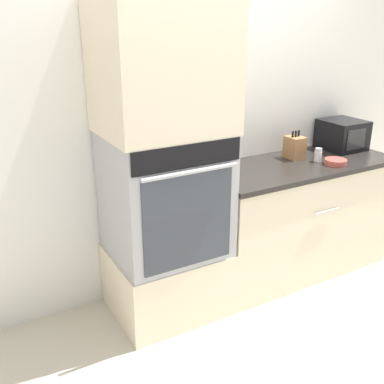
{
  "coord_description": "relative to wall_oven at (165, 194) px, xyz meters",
  "views": [
    {
      "loc": [
        -1.48,
        -2.03,
        1.85
      ],
      "look_at": [
        -0.22,
        0.21,
        0.85
      ],
      "focal_mm": 42.0,
      "sensor_mm": 36.0,
      "label": 1
    }
  ],
  "objects": [
    {
      "name": "ground_plane",
      "position": [
        0.36,
        -0.3,
        -0.83
      ],
      "size": [
        12.0,
        12.0,
        0.0
      ],
      "primitive_type": "plane",
      "color": "beige"
    },
    {
      "name": "wall_back",
      "position": [
        0.36,
        0.33,
        0.42
      ],
      "size": [
        8.0,
        0.05,
        2.5
      ],
      "color": "silver",
      "rests_on": "ground_plane"
    },
    {
      "name": "oven_cabinet_base",
      "position": [
        -0.0,
        0.0,
        -0.61
      ],
      "size": [
        0.72,
        0.6,
        0.44
      ],
      "color": "beige",
      "rests_on": "ground_plane"
    },
    {
      "name": "wall_oven",
      "position": [
        0.0,
        0.0,
        0.0
      ],
      "size": [
        0.69,
        0.64,
        0.78
      ],
      "color": "#9EA0A5",
      "rests_on": "oven_cabinet_base"
    },
    {
      "name": "oven_cabinet_upper",
      "position": [
        -0.0,
        0.0,
        0.79
      ],
      "size": [
        0.72,
        0.6,
        0.79
      ],
      "color": "beige",
      "rests_on": "wall_oven"
    },
    {
      "name": "counter_unit",
      "position": [
        1.09,
        0.0,
        -0.4
      ],
      "size": [
        1.48,
        0.63,
        0.87
      ],
      "color": "beige",
      "rests_on": "ground_plane"
    },
    {
      "name": "microwave",
      "position": [
        1.62,
        0.12,
        0.16
      ],
      "size": [
        0.31,
        0.32,
        0.23
      ],
      "color": "black",
      "rests_on": "counter_unit"
    },
    {
      "name": "knife_block",
      "position": [
        1.12,
        0.11,
        0.12
      ],
      "size": [
        0.12,
        0.14,
        0.21
      ],
      "color": "olive",
      "rests_on": "counter_unit"
    },
    {
      "name": "bowl",
      "position": [
        1.28,
        -0.16,
        0.06
      ],
      "size": [
        0.16,
        0.16,
        0.04
      ],
      "color": "#B24C42",
      "rests_on": "counter_unit"
    },
    {
      "name": "condiment_jar_near",
      "position": [
        1.22,
        -0.05,
        0.09
      ],
      "size": [
        0.05,
        0.05,
        0.1
      ],
      "color": "silver",
      "rests_on": "counter_unit"
    },
    {
      "name": "condiment_jar_mid",
      "position": [
        0.42,
        0.13,
        0.08
      ],
      "size": [
        0.04,
        0.04,
        0.09
      ],
      "color": "brown",
      "rests_on": "counter_unit"
    }
  ]
}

